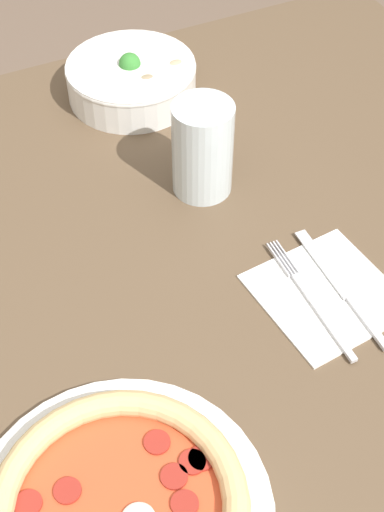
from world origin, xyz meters
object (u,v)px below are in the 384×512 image
(pizza, at_px, (119,511))
(fork, at_px, (311,299))
(knife, at_px, (344,291))
(bowl, at_px, (132,77))
(glass, at_px, (203,149))

(pizza, height_order, fork, pizza)
(pizza, relative_size, fork, 1.50)
(pizza, xyz_separation_m, knife, (0.33, 0.13, -0.01))
(bowl, bearing_deg, pizza, -113.51)
(fork, bearing_deg, pizza, 117.38)
(pizza, distance_m, bowl, 0.65)
(bowl, height_order, glass, glass)
(pizza, bearing_deg, fork, 25.57)
(fork, bearing_deg, glass, 8.36)
(bowl, relative_size, knife, 1.01)
(knife, height_order, glass, glass)
(pizza, xyz_separation_m, fork, (0.29, 0.14, -0.01))
(fork, distance_m, knife, 0.04)
(bowl, bearing_deg, knife, -81.24)
(bowl, xyz_separation_m, fork, (0.03, -0.46, -0.03))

